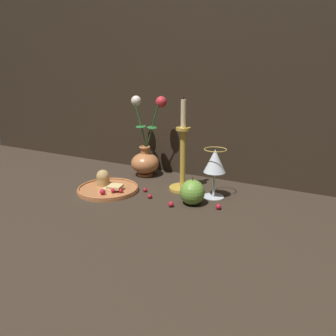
% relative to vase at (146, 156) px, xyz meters
% --- Properties ---
extents(ground_plane, '(2.40, 2.40, 0.00)m').
position_rel_vase_xyz_m(ground_plane, '(0.14, -0.16, -0.08)').
color(ground_plane, '#33281E').
rests_on(ground_plane, ground).
extents(wall_back, '(2.40, 0.04, 1.20)m').
position_rel_vase_xyz_m(wall_back, '(0.14, 0.11, 0.52)').
color(wall_back, '#2D2319').
rests_on(wall_back, ground_plane).
extents(vase, '(0.16, 0.12, 0.33)m').
position_rel_vase_xyz_m(vase, '(0.00, 0.00, 0.00)').
color(vase, '#B77042').
rests_on(vase, ground_plane).
extents(plate_with_pastries, '(0.22, 0.22, 0.07)m').
position_rel_vase_xyz_m(plate_with_pastries, '(-0.03, -0.22, -0.07)').
color(plate_with_pastries, '#B77042').
rests_on(plate_with_pastries, ground_plane).
extents(wine_glass, '(0.08, 0.08, 0.17)m').
position_rel_vase_xyz_m(wine_glass, '(0.34, -0.10, 0.04)').
color(wine_glass, silver).
rests_on(wine_glass, ground_plane).
extents(candlestick, '(0.10, 0.10, 0.34)m').
position_rel_vase_xyz_m(candlestick, '(0.21, -0.08, 0.02)').
color(candlestick, gold).
rests_on(candlestick, ground_plane).
extents(apple_beside_vase, '(0.08, 0.08, 0.10)m').
position_rel_vase_xyz_m(apple_beside_vase, '(0.30, -0.19, -0.04)').
color(apple_beside_vase, '#669938').
rests_on(apple_beside_vase, ground_plane).
extents(berry_near_plate, '(0.02, 0.02, 0.02)m').
position_rel_vase_xyz_m(berry_near_plate, '(0.25, -0.25, -0.07)').
color(berry_near_plate, '#AD192D').
rests_on(berry_near_plate, ground_plane).
extents(berry_front_center, '(0.02, 0.02, 0.02)m').
position_rel_vase_xyz_m(berry_front_center, '(0.39, -0.20, -0.07)').
color(berry_front_center, '#AD192D').
rests_on(berry_front_center, ground_plane).
extents(berry_by_glass_stem, '(0.02, 0.02, 0.02)m').
position_rel_vase_xyz_m(berry_by_glass_stem, '(0.10, -0.17, -0.08)').
color(berry_by_glass_stem, '#AD192D').
rests_on(berry_by_glass_stem, ground_plane).
extents(berry_under_candlestick, '(0.02, 0.02, 0.02)m').
position_rel_vase_xyz_m(berry_under_candlestick, '(0.15, -0.22, -0.08)').
color(berry_under_candlestick, '#AD192D').
rests_on(berry_under_candlestick, ground_plane).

